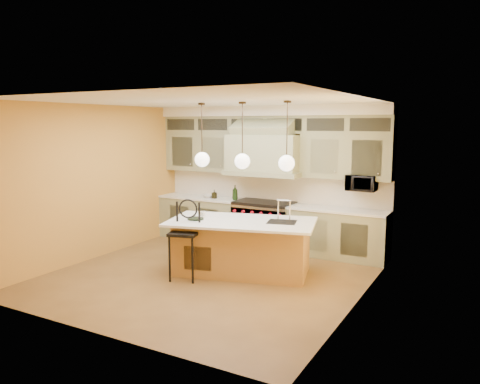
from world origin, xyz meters
The scene contains 18 objects.
floor centered at (0.00, 0.00, 0.00)m, with size 5.00×5.00×0.00m, color brown.
ceiling centered at (0.00, 0.00, 2.90)m, with size 5.00×5.00×0.00m, color white.
wall_back centered at (0.00, 2.50, 1.45)m, with size 5.00×5.00×0.00m, color #BE8534.
wall_front centered at (0.00, -2.50, 1.45)m, with size 5.00×5.00×0.00m, color #BE8534.
wall_left centered at (-2.50, 0.00, 1.45)m, with size 5.00×5.00×0.00m, color #BE8534.
wall_right centered at (2.50, 0.00, 1.45)m, with size 5.00×5.00×0.00m, color #BE8534.
back_cabinetry centered at (0.00, 2.23, 1.43)m, with size 5.00×0.77×2.90m.
range centered at (0.00, 2.14, 0.49)m, with size 1.20×0.74×0.96m.
kitchen_island centered at (0.41, 0.45, 0.47)m, with size 2.70×1.88×1.35m.
counter_stool centered at (-0.27, -0.27, 0.75)m, with size 0.57×0.57×1.31m.
microwave centered at (1.95, 2.25, 1.45)m, with size 0.54×0.37×0.30m, color black.
oil_bottle_a centered at (-0.70, 2.15, 1.10)m, with size 0.12×0.12×0.31m, color black.
oil_bottle_b centered at (-1.18, 2.10, 1.03)m, with size 0.09×0.09×0.19m, color black.
fruit_bowl centered at (-1.36, 2.15, 0.97)m, with size 0.27×0.27×0.07m, color silver.
cup centered at (-0.32, 0.33, 0.97)m, with size 0.11×0.11×0.10m, color silver.
pendant_left centered at (-0.40, 0.45, 1.95)m, with size 0.26×0.26×1.11m.
pendant_center centered at (0.40, 0.45, 1.95)m, with size 0.26×0.26×1.11m.
pendant_right centered at (1.20, 0.45, 1.95)m, with size 0.26×0.26×1.11m.
Camera 1 is at (4.11, -6.40, 2.54)m, focal length 35.00 mm.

